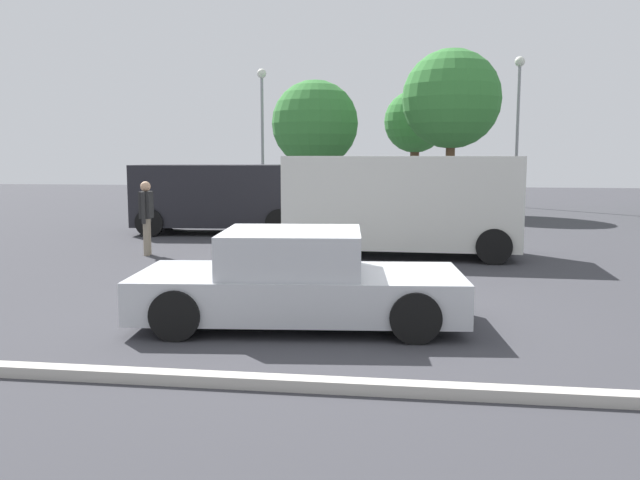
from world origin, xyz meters
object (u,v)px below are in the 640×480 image
dog (366,268)px  suv_dark (221,196)px  light_post_near (518,106)px  light_post_far (262,112)px  pedestrian (146,211)px  sedan_foreground (298,281)px  van_white (402,202)px

dog → suv_dark: size_ratio=0.13×
light_post_near → light_post_far: size_ratio=1.04×
dog → light_post_far: 20.66m
suv_dark → pedestrian: size_ratio=2.96×
light_post_far → pedestrian: bearing=-86.3°
sedan_foreground → dog: (0.72, 2.99, -0.32)m
sedan_foreground → van_white: van_white is taller
pedestrian → van_white: bearing=0.7°
suv_dark → light_post_near: bearing=43.9°
dog → van_white: 3.65m
suv_dark → light_post_far: (-1.51, 12.14, 3.19)m
dog → van_white: van_white is taller
suv_dark → pedestrian: 4.48m
light_post_far → sedan_foreground: bearing=-75.9°
van_white → suv_dark: 6.48m
dog → pedestrian: size_ratio=0.38×
sedan_foreground → pedestrian: bearing=122.9°
light_post_near → sedan_foreground: bearing=-105.6°
sedan_foreground → light_post_near: light_post_near is taller
dog → pedestrian: bearing=-31.6°
suv_dark → light_post_near: (10.11, 11.50, 3.33)m
dog → light_post_near: (5.33, 18.63, 4.16)m
light_post_near → suv_dark: bearing=-131.3°
suv_dark → light_post_near: light_post_near is taller
light_post_near → van_white: bearing=-107.4°
suv_dark → light_post_far: size_ratio=0.80×
van_white → suv_dark: bearing=147.2°
suv_dark → light_post_far: bearing=92.3°
van_white → light_post_near: 16.20m
pedestrian → light_post_near: (10.55, 15.96, 3.42)m
van_white → light_post_far: size_ratio=0.83×
sedan_foreground → pedestrian: size_ratio=2.66×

